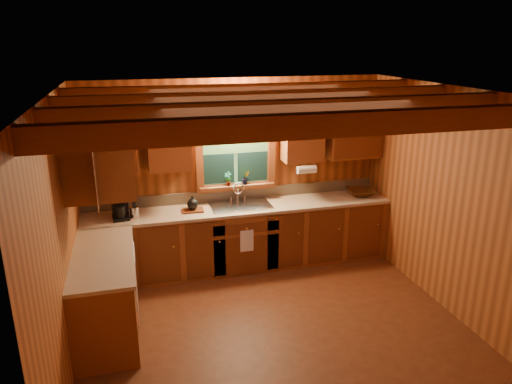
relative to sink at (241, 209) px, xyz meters
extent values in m
plane|color=#582B15|center=(0.00, -1.60, -0.86)|extent=(4.20, 4.20, 0.00)
plane|color=brown|center=(0.00, -1.60, 1.74)|extent=(4.20, 4.20, 0.00)
plane|color=brown|center=(0.00, 0.30, 0.44)|extent=(4.20, 0.00, 4.20)
plane|color=brown|center=(0.00, -3.50, 0.44)|extent=(4.20, 0.00, 4.20)
plane|color=brown|center=(-2.10, -1.60, 0.44)|extent=(0.00, 3.80, 3.80)
plane|color=brown|center=(2.10, -1.60, 0.44)|extent=(0.00, 3.80, 3.80)
cube|color=brown|center=(0.00, -2.80, 1.63)|extent=(4.20, 0.14, 0.18)
cube|color=brown|center=(0.00, -2.00, 1.63)|extent=(4.20, 0.14, 0.18)
cube|color=brown|center=(0.00, -1.20, 1.63)|extent=(4.20, 0.14, 0.18)
cube|color=brown|center=(0.00, -0.40, 1.63)|extent=(4.20, 0.14, 0.18)
cube|color=brown|center=(0.00, -0.01, -0.43)|extent=(4.20, 0.62, 0.86)
cube|color=brown|center=(-1.79, -1.12, -0.43)|extent=(0.62, 1.60, 0.86)
cube|color=tan|center=(0.00, -0.01, 0.02)|extent=(4.20, 0.66, 0.04)
cube|color=tan|center=(-1.78, -1.12, 0.02)|extent=(0.64, 1.60, 0.04)
cube|color=tan|center=(0.00, 0.28, 0.12)|extent=(4.20, 0.02, 0.16)
cube|color=white|center=(-1.47, -0.92, -0.43)|extent=(0.02, 0.60, 0.80)
cube|color=brown|center=(-1.70, 0.13, 0.98)|extent=(0.78, 0.34, 0.78)
cube|color=brown|center=(-0.92, 0.13, 0.98)|extent=(0.55, 0.34, 0.78)
cube|color=brown|center=(0.92, 0.13, 0.98)|extent=(0.55, 0.34, 0.78)
cube|color=brown|center=(1.70, 0.13, 0.98)|extent=(0.78, 0.34, 0.78)
cube|color=brown|center=(-1.93, -0.92, 0.98)|extent=(0.34, 1.10, 0.78)
cube|color=brown|center=(0.00, 0.26, 1.14)|extent=(1.12, 0.08, 0.10)
cube|color=brown|center=(0.00, 0.26, 0.24)|extent=(1.12, 0.08, 0.10)
cube|color=brown|center=(-0.51, 0.26, 0.69)|extent=(0.10, 0.08, 0.80)
cube|color=brown|center=(0.51, 0.26, 0.69)|extent=(0.10, 0.08, 0.80)
cube|color=#427631|center=(0.00, 0.29, 0.69)|extent=(0.92, 0.01, 0.80)
cube|color=#102E2F|center=(-0.24, 0.27, 0.52)|extent=(0.42, 0.02, 0.42)
cube|color=#102E2F|center=(0.24, 0.27, 0.52)|extent=(0.42, 0.02, 0.42)
cylinder|color=black|center=(0.00, 0.27, 0.71)|extent=(0.92, 0.01, 0.01)
cube|color=brown|center=(0.00, 0.22, 0.26)|extent=(1.06, 0.14, 0.04)
cylinder|color=black|center=(0.00, 0.26, 1.37)|extent=(0.08, 0.03, 0.08)
cylinder|color=black|center=(-0.10, 0.20, 1.37)|extent=(0.09, 0.17, 0.08)
cylinder|color=black|center=(0.10, 0.20, 1.37)|extent=(0.09, 0.17, 0.08)
sphere|color=#FFE0A5|center=(-0.16, 0.14, 1.30)|extent=(0.13, 0.13, 0.13)
sphere|color=#FFE0A5|center=(0.16, 0.14, 1.30)|extent=(0.13, 0.13, 0.13)
cylinder|color=white|center=(0.92, -0.07, 0.51)|extent=(0.27, 0.11, 0.11)
cube|color=white|center=(0.00, -0.34, -0.34)|extent=(0.18, 0.01, 0.30)
cube|color=silver|center=(0.00, 0.00, 0.05)|extent=(0.82, 0.48, 0.02)
cube|color=#262628|center=(-0.19, 0.00, -0.02)|extent=(0.34, 0.40, 0.14)
cube|color=#262628|center=(0.19, 0.00, -0.02)|extent=(0.34, 0.40, 0.14)
cylinder|color=silver|center=(0.00, 0.18, 0.15)|extent=(0.04, 0.04, 0.22)
torus|color=silver|center=(0.00, 0.12, 0.26)|extent=(0.16, 0.02, 0.16)
cube|color=black|center=(-1.59, -0.08, 0.06)|extent=(0.20, 0.24, 0.03)
cube|color=black|center=(-1.59, 0.00, 0.23)|extent=(0.20, 0.09, 0.33)
cube|color=black|center=(-1.59, -0.10, 0.38)|extent=(0.20, 0.22, 0.04)
cylinder|color=black|center=(-1.59, -0.11, 0.15)|extent=(0.12, 0.12, 0.14)
cylinder|color=silver|center=(-1.42, -0.08, 0.11)|extent=(0.11, 0.11, 0.14)
cylinder|color=black|center=(-1.43, -0.08, 0.26)|extent=(0.03, 0.04, 0.21)
cylinder|color=black|center=(-1.42, -0.08, 0.26)|extent=(0.01, 0.01, 0.21)
cylinder|color=black|center=(-1.40, -0.07, 0.26)|extent=(0.03, 0.04, 0.21)
cylinder|color=black|center=(-1.39, -0.06, 0.26)|extent=(0.04, 0.05, 0.20)
cube|color=#5E2C14|center=(-0.66, -0.03, 0.06)|extent=(0.29, 0.22, 0.02)
sphere|color=black|center=(-0.66, -0.03, 0.14)|extent=(0.15, 0.15, 0.15)
cylinder|color=black|center=(-0.66, -0.03, 0.24)|extent=(0.02, 0.02, 0.04)
imported|color=#48230C|center=(1.80, -0.01, 0.09)|extent=(0.45, 0.45, 0.10)
imported|color=#5E2C14|center=(-0.13, 0.20, 0.38)|extent=(0.13, 0.11, 0.20)
imported|color=#5E2C14|center=(0.12, 0.20, 0.38)|extent=(0.12, 0.10, 0.20)
camera|label=1|loc=(-1.42, -6.03, 2.24)|focal=33.58mm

